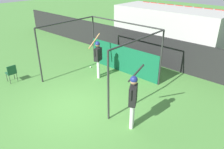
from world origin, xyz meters
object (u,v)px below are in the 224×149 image
Objects in this scene: player_waiting at (133,97)px; baseball at (90,67)px; player_batter at (98,56)px; folding_chair at (11,72)px.

player_waiting is 29.00× the size of baseball.
player_batter reaches higher than baseball.
player_batter is at bearing -37.58° from folding_chair.
baseball is at bearing 51.92° from player_batter.
player_waiting reaches higher than baseball.
baseball is at bearing -20.23° from folding_chair.
player_batter reaches higher than folding_chair.
folding_chair reaches higher than baseball.
player_waiting is 5.20m from baseball.
baseball is (-1.07, 0.48, -1.05)m from player_batter.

